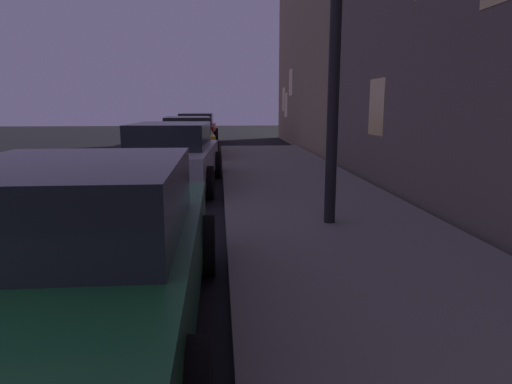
{
  "coord_description": "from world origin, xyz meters",
  "views": [
    {
      "loc": [
        3.92,
        -0.7,
        1.82
      ],
      "look_at": [
        4.12,
        1.66,
        1.36
      ],
      "focal_mm": 31.35,
      "sensor_mm": 36.0,
      "label": 1
    }
  ],
  "objects": [
    {
      "name": "car_silver",
      "position": [
        2.85,
        9.38,
        0.72
      ],
      "size": [
        2.24,
        4.46,
        1.43
      ],
      "color": "#B7B7BF",
      "rests_on": "ground"
    },
    {
      "name": "car_green",
      "position": [
        2.85,
        2.64,
        0.7
      ],
      "size": [
        2.02,
        4.2,
        1.43
      ],
      "color": "#19592D",
      "rests_on": "ground"
    },
    {
      "name": "car_red",
      "position": [
        2.85,
        21.43,
        0.71
      ],
      "size": [
        2.06,
        4.41,
        1.43
      ],
      "color": "maroon",
      "rests_on": "ground"
    },
    {
      "name": "car_yellow_cab",
      "position": [
        2.85,
        14.91,
        0.72
      ],
      "size": [
        2.13,
        4.36,
        1.43
      ],
      "color": "gold",
      "rests_on": "ground"
    }
  ]
}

